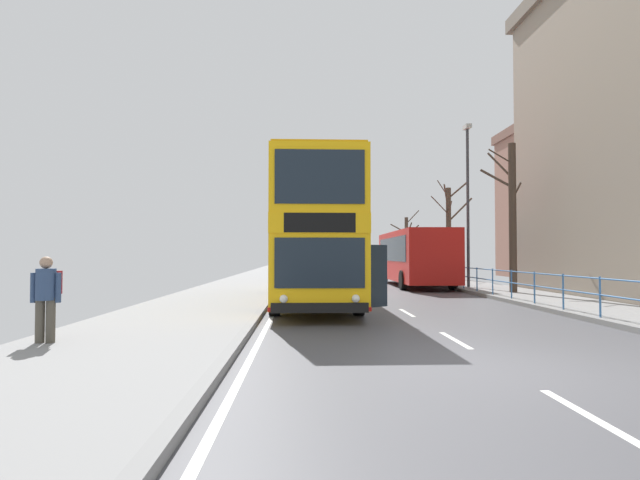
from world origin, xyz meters
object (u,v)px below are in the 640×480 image
object	(u,v)px
double_decker_bus_main	(314,236)
bare_tree_far_01	(407,243)
background_bus_far_lane	(414,256)
bare_tree_far_02	(512,214)
pedestrian_with_backpack	(47,293)
street_lamp_far_side	(468,193)
background_building_00	(585,198)
bare_tree_far_00	(449,229)

from	to	relation	value
double_decker_bus_main	bare_tree_far_01	xyz separation A→B (m)	(8.25, 24.45, 0.31)
double_decker_bus_main	background_bus_far_lane	size ratio (longest dim) A/B	1.10
background_bus_far_lane	bare_tree_far_02	world-z (taller)	bare_tree_far_02
double_decker_bus_main	background_bus_far_lane	distance (m)	11.65
pedestrian_with_backpack	bare_tree_far_01	size ratio (longest dim) A/B	0.29
pedestrian_with_backpack	bare_tree_far_02	xyz separation A→B (m)	(13.49, 11.77, 2.41)
background_bus_far_lane	street_lamp_far_side	bearing A→B (deg)	-57.38
double_decker_bus_main	background_building_00	world-z (taller)	background_building_00
street_lamp_far_side	bare_tree_far_00	xyz separation A→B (m)	(1.49, 8.35, -1.36)
street_lamp_far_side	background_bus_far_lane	bearing A→B (deg)	122.62
background_bus_far_lane	bare_tree_far_01	world-z (taller)	bare_tree_far_01
bare_tree_far_00	bare_tree_far_01	xyz separation A→B (m)	(-0.97, 9.09, -0.70)
background_bus_far_lane	pedestrian_with_backpack	bearing A→B (deg)	-120.43
bare_tree_far_01	background_building_00	distance (m)	13.65
street_lamp_far_side	background_building_00	world-z (taller)	background_building_00
background_bus_far_lane	bare_tree_far_01	xyz separation A→B (m)	(2.50, 14.34, 1.06)
double_decker_bus_main	street_lamp_far_side	bearing A→B (deg)	42.19
pedestrian_with_backpack	bare_tree_far_02	bearing A→B (deg)	41.11
bare_tree_far_00	bare_tree_far_01	bearing A→B (deg)	96.08
pedestrian_with_backpack	background_bus_far_lane	bearing A→B (deg)	59.57
double_decker_bus_main	bare_tree_far_00	xyz separation A→B (m)	(9.22, 15.36, 1.01)
double_decker_bus_main	bare_tree_far_01	world-z (taller)	bare_tree_far_01
background_bus_far_lane	pedestrian_with_backpack	distance (m)	21.24
bare_tree_far_00	pedestrian_with_backpack	bearing A→B (deg)	-121.12
bare_tree_far_00	bare_tree_far_02	size ratio (longest dim) A/B	1.03
bare_tree_far_02	background_bus_far_lane	bearing A→B (deg)	112.69
bare_tree_far_01	street_lamp_far_side	bearing A→B (deg)	-91.70
bare_tree_far_02	background_building_00	size ratio (longest dim) A/B	0.50
double_decker_bus_main	pedestrian_with_backpack	xyz separation A→B (m)	(-5.01, -8.20, -1.35)
pedestrian_with_backpack	background_building_00	world-z (taller)	background_building_00
bare_tree_far_00	bare_tree_far_02	world-z (taller)	bare_tree_far_00
double_decker_bus_main	bare_tree_far_02	world-z (taller)	bare_tree_far_02
street_lamp_far_side	bare_tree_far_00	world-z (taller)	street_lamp_far_side
pedestrian_with_backpack	bare_tree_far_02	distance (m)	18.06
pedestrian_with_backpack	background_building_00	xyz separation A→B (m)	(24.75, 25.97, 4.75)
double_decker_bus_main	pedestrian_with_backpack	size ratio (longest dim) A/B	7.03
double_decker_bus_main	street_lamp_far_side	size ratio (longest dim) A/B	1.37
double_decker_bus_main	background_building_00	bearing A→B (deg)	41.99
background_bus_far_lane	bare_tree_far_01	bearing A→B (deg)	80.10
background_bus_far_lane	double_decker_bus_main	bearing A→B (deg)	-119.62
street_lamp_far_side	bare_tree_far_01	distance (m)	17.57
double_decker_bus_main	pedestrian_with_backpack	distance (m)	9.70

